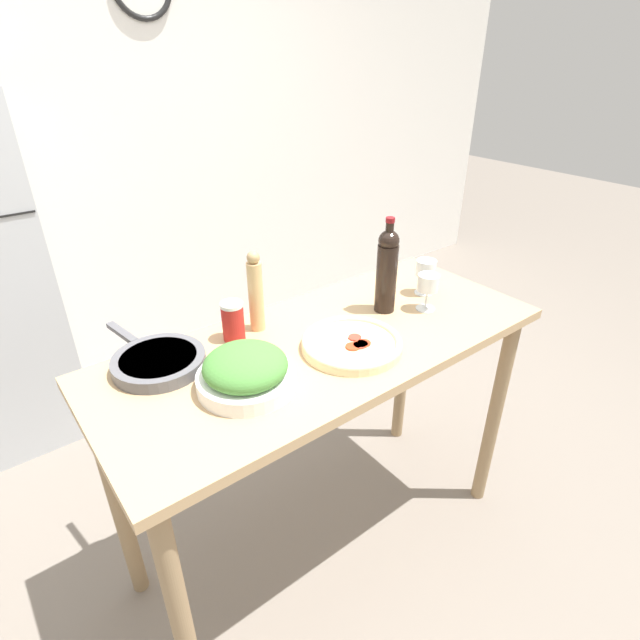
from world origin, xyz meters
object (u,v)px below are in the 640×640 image
at_px(wine_bottle, 387,269).
at_px(homemade_pizza, 352,343).
at_px(wine_glass_near, 428,285).
at_px(cast_iron_skillet, 158,361).
at_px(salt_canister, 233,321).
at_px(pepper_mill, 256,293).
at_px(wine_glass_far, 426,270).
at_px(salad_bowl, 246,371).

height_order(wine_bottle, homemade_pizza, wine_bottle).
distance_m(wine_bottle, wine_glass_near, 0.16).
xyz_separation_m(homemade_pizza, cast_iron_skillet, (-0.52, 0.27, 0.00)).
distance_m(homemade_pizza, salt_canister, 0.38).
bearing_deg(homemade_pizza, salt_canister, 133.21).
bearing_deg(homemade_pizza, pepper_mill, 120.09).
xyz_separation_m(wine_bottle, wine_glass_near, (0.12, -0.09, -0.06)).
relative_size(salt_canister, cast_iron_skillet, 0.30).
bearing_deg(wine_glass_far, pepper_mill, 166.14).
xyz_separation_m(pepper_mill, homemade_pizza, (0.17, -0.29, -0.12)).
relative_size(salad_bowl, salt_canister, 2.12).
height_order(wine_glass_far, cast_iron_skillet, wine_glass_far).
distance_m(wine_glass_far, salad_bowl, 0.84).
xyz_separation_m(wine_glass_far, homemade_pizza, (-0.48, -0.13, -0.08)).
bearing_deg(salad_bowl, wine_glass_far, 6.74).
bearing_deg(salt_canister, pepper_mill, 5.69).
relative_size(wine_bottle, salad_bowl, 1.23).
xyz_separation_m(salad_bowl, homemade_pizza, (0.36, -0.03, -0.03)).
height_order(pepper_mill, salad_bowl, pepper_mill).
distance_m(wine_glass_near, cast_iron_skillet, 0.93).
height_order(wine_glass_far, homemade_pizza, wine_glass_far).
relative_size(wine_bottle, wine_glass_near, 2.54).
distance_m(wine_glass_far, salt_canister, 0.75).
distance_m(wine_bottle, cast_iron_skillet, 0.81).
xyz_separation_m(wine_bottle, wine_glass_far, (0.21, 0.00, -0.06)).
distance_m(wine_glass_near, salt_canister, 0.69).
relative_size(homemade_pizza, salt_canister, 2.42).
bearing_deg(wine_glass_near, wine_bottle, 143.80).
relative_size(pepper_mill, cast_iron_skillet, 0.64).
distance_m(wine_bottle, salad_bowl, 0.64).
bearing_deg(pepper_mill, wine_glass_near, -24.58).
height_order(pepper_mill, cast_iron_skillet, pepper_mill).
relative_size(wine_glass_near, pepper_mill, 0.49).
bearing_deg(wine_glass_far, wine_bottle, -178.75).
relative_size(wine_bottle, cast_iron_skillet, 0.79).
height_order(pepper_mill, salt_canister, pepper_mill).
distance_m(salad_bowl, cast_iron_skillet, 0.29).
distance_m(salt_canister, cast_iron_skillet, 0.26).
bearing_deg(pepper_mill, salt_canister, -174.31).
bearing_deg(cast_iron_skillet, pepper_mill, 2.27).
bearing_deg(homemade_pizza, wine_glass_far, 15.19).
xyz_separation_m(wine_glass_near, salt_canister, (-0.64, 0.24, -0.03)).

